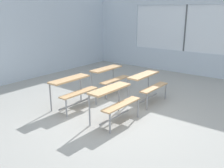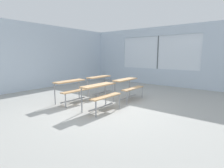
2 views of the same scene
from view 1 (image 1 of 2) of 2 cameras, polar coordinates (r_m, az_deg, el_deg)
ground at (r=5.61m, az=1.02°, el=-8.18°), size 10.00×9.00×0.05m
wall_back at (r=8.61m, az=-24.16°, el=9.69°), size 10.00×0.12×3.00m
wall_right at (r=9.59m, az=20.14°, el=10.38°), size 0.12×9.00×3.00m
desk_bench_r0c0 at (r=5.26m, az=0.44°, el=-2.97°), size 1.12×0.62×0.74m
desk_bench_r0c1 at (r=6.46m, az=8.21°, el=0.61°), size 1.11×0.60×0.74m
desk_bench_r1c0 at (r=6.08m, az=-9.09°, el=-0.47°), size 1.11×0.61×0.74m
desk_bench_r1c1 at (r=7.10m, az=-0.62°, el=2.25°), size 1.11×0.61×0.74m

